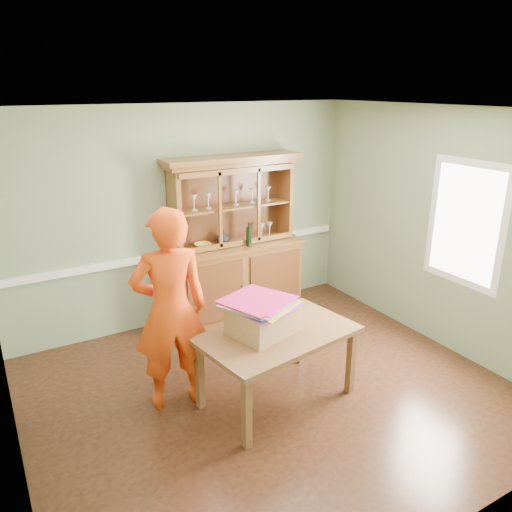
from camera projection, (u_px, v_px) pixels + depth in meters
floor at (270, 392)px, 4.97m from camera, size 4.50×4.50×0.00m
ceiling at (273, 110)px, 4.08m from camera, size 4.50×4.50×0.00m
wall_back at (186, 217)px, 6.16m from camera, size 4.50×0.00×4.50m
wall_right at (442, 230)px, 5.59m from camera, size 0.00×4.00×4.00m
wall_front at (453, 367)px, 2.89m from camera, size 4.50×0.00×4.50m
chair_rail at (189, 252)px, 6.29m from camera, size 4.41×0.05×0.08m
window_panel at (465, 224)px, 5.29m from camera, size 0.03×0.96×1.36m
china_hutch at (235, 262)px, 6.43m from camera, size 1.77×0.59×2.08m
dining_table at (278, 340)px, 4.66m from camera, size 1.56×1.07×0.72m
cardboard_box at (263, 319)px, 4.59m from camera, size 0.67×0.59×0.27m
kite_stack at (259, 303)px, 4.53m from camera, size 0.71×0.71×0.06m
person at (170, 310)px, 4.52m from camera, size 0.77×0.57×1.93m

